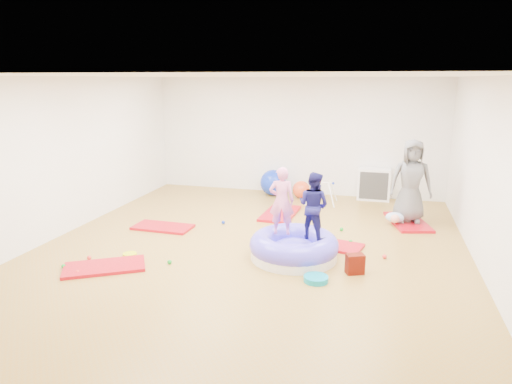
# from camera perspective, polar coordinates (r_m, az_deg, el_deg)

# --- Properties ---
(room) EXTENTS (7.01, 8.01, 2.81)m
(room) POSITION_cam_1_polar(r_m,az_deg,el_deg) (7.30, -0.62, 3.26)
(room) COLOR olive
(room) RESTS_ON ground
(gym_mat_front_left) EXTENTS (1.30, 1.10, 0.05)m
(gym_mat_front_left) POSITION_cam_1_polar(r_m,az_deg,el_deg) (7.27, -18.42, -8.87)
(gym_mat_front_left) COLOR red
(gym_mat_front_left) RESTS_ON ground
(gym_mat_mid_left) EXTENTS (1.12, 0.58, 0.05)m
(gym_mat_mid_left) POSITION_cam_1_polar(r_m,az_deg,el_deg) (8.85, -11.57, -4.31)
(gym_mat_mid_left) COLOR red
(gym_mat_mid_left) RESTS_ON ground
(gym_mat_center_back) EXTENTS (0.69, 1.28, 0.05)m
(gym_mat_center_back) POSITION_cam_1_polar(r_m,az_deg,el_deg) (9.53, 3.02, -2.69)
(gym_mat_center_back) COLOR red
(gym_mat_center_back) RESTS_ON ground
(gym_mat_right) EXTENTS (1.15, 0.75, 0.04)m
(gym_mat_right) POSITION_cam_1_polar(r_m,az_deg,el_deg) (7.89, 9.26, -6.51)
(gym_mat_right) COLOR red
(gym_mat_right) RESTS_ON ground
(gym_mat_rear_right) EXTENTS (0.93, 1.38, 0.05)m
(gym_mat_rear_right) POSITION_cam_1_polar(r_m,az_deg,el_deg) (9.44, 18.43, -3.57)
(gym_mat_rear_right) COLOR red
(gym_mat_rear_right) RESTS_ON ground
(inflatable_cushion) EXTENTS (1.41, 1.41, 0.44)m
(inflatable_cushion) POSITION_cam_1_polar(r_m,az_deg,el_deg) (7.26, 4.75, -6.93)
(inflatable_cushion) COLOR white
(inflatable_cushion) RESTS_ON ground
(child_pink) EXTENTS (0.43, 0.32, 1.09)m
(child_pink) POSITION_cam_1_polar(r_m,az_deg,el_deg) (7.13, 3.23, -0.73)
(child_pink) COLOR pink
(child_pink) RESTS_ON inflatable_cushion
(child_navy) EXTENTS (0.62, 0.56, 1.04)m
(child_navy) POSITION_cam_1_polar(r_m,az_deg,el_deg) (7.00, 7.21, -1.29)
(child_navy) COLOR #151350
(child_navy) RESTS_ON inflatable_cushion
(adult_caregiver) EXTENTS (0.83, 0.59, 1.60)m
(adult_caregiver) POSITION_cam_1_polar(r_m,az_deg,el_deg) (9.23, 18.81, 1.31)
(adult_caregiver) COLOR #595A5C
(adult_caregiver) RESTS_ON gym_mat_rear_right
(infant) EXTENTS (0.35, 0.36, 0.21)m
(infant) POSITION_cam_1_polar(r_m,az_deg,el_deg) (9.18, 16.97, -3.09)
(infant) COLOR #AEC8F1
(infant) RESTS_ON gym_mat_rear_right
(ball_pit_balls) EXTENTS (4.70, 3.05, 0.07)m
(ball_pit_balls) POSITION_cam_1_polar(r_m,az_deg,el_deg) (7.61, -2.24, -6.99)
(ball_pit_balls) COLOR green
(ball_pit_balls) RESTS_ON ground
(exercise_ball_blue) EXTENTS (0.62, 0.62, 0.62)m
(exercise_ball_blue) POSITION_cam_1_polar(r_m,az_deg,el_deg) (11.05, 2.14, 1.19)
(exercise_ball_blue) COLOR #112EC8
(exercise_ball_blue) RESTS_ON ground
(exercise_ball_orange) EXTENTS (0.41, 0.41, 0.41)m
(exercise_ball_orange) POSITION_cam_1_polar(r_m,az_deg,el_deg) (10.85, 5.67, 0.32)
(exercise_ball_orange) COLOR #E34A23
(exercise_ball_orange) RESTS_ON ground
(infant_play_gym) EXTENTS (0.67, 0.64, 0.51)m
(infant_play_gym) POSITION_cam_1_polar(r_m,az_deg,el_deg) (10.33, 8.21, 0.32)
(infant_play_gym) COLOR white
(infant_play_gym) RESTS_ON ground
(cube_shelf) EXTENTS (0.74, 0.36, 0.74)m
(cube_shelf) POSITION_cam_1_polar(r_m,az_deg,el_deg) (10.95, 14.51, 0.94)
(cube_shelf) COLOR white
(cube_shelf) RESTS_ON ground
(balance_disc) EXTENTS (0.35, 0.35, 0.08)m
(balance_disc) POSITION_cam_1_polar(r_m,az_deg,el_deg) (6.54, 7.50, -10.71)
(balance_disc) COLOR #0990B1
(balance_disc) RESTS_ON ground
(backpack) EXTENTS (0.30, 0.25, 0.29)m
(backpack) POSITION_cam_1_polar(r_m,az_deg,el_deg) (6.84, 12.27, -8.79)
(backpack) COLOR #971502
(backpack) RESTS_ON ground
(yellow_toy) EXTENTS (0.22, 0.22, 0.03)m
(yellow_toy) POSITION_cam_1_polar(r_m,az_deg,el_deg) (7.66, -15.50, -7.51)
(yellow_toy) COLOR #D7E500
(yellow_toy) RESTS_ON ground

